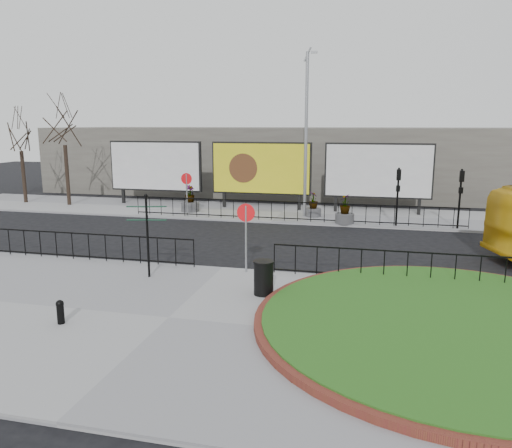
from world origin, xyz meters
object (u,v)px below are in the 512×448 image
(litter_bin, at_px, (264,278))
(planter_b, at_px, (313,207))
(fingerpost_sign, at_px, (147,227))
(bollard, at_px, (60,311))
(planter_a, at_px, (190,202))
(billboard_mid, at_px, (261,169))
(planter_c, at_px, (345,213))
(lamp_post, at_px, (306,133))

(litter_bin, height_order, planter_b, planter_b)
(fingerpost_sign, relative_size, bollard, 4.44)
(planter_a, height_order, planter_b, planter_a)
(billboard_mid, relative_size, planter_a, 3.92)
(fingerpost_sign, xyz_separation_m, litter_bin, (4.24, -0.86, -1.20))
(planter_b, xyz_separation_m, planter_c, (1.86, -1.60, 0.04))
(billboard_mid, height_order, fingerpost_sign, billboard_mid)
(planter_c, bearing_deg, billboard_mid, 146.32)
(lamp_post, bearing_deg, bollard, -103.55)
(billboard_mid, xyz_separation_m, bollard, (-1.10, -19.02, -2.12))
(planter_a, bearing_deg, bollard, -80.55)
(planter_b, bearing_deg, planter_a, 180.00)
(billboard_mid, bearing_deg, lamp_post, -33.25)
(lamp_post, bearing_deg, fingerpost_sign, -105.96)
(lamp_post, bearing_deg, billboard_mid, 146.75)
(planter_a, distance_m, planter_c, 9.44)
(lamp_post, bearing_deg, planter_a, 180.00)
(litter_bin, relative_size, planter_b, 0.76)
(bollard, bearing_deg, litter_bin, 36.44)
(fingerpost_sign, height_order, bollard, fingerpost_sign)
(planter_c, bearing_deg, planter_a, 170.24)
(bollard, bearing_deg, planter_c, 67.30)
(planter_b, bearing_deg, billboard_mid, 150.61)
(planter_a, bearing_deg, planter_b, 0.00)
(bollard, bearing_deg, billboard_mid, 86.68)
(lamp_post, height_order, bollard, lamp_post)
(fingerpost_sign, bearing_deg, billboard_mid, 77.84)
(lamp_post, distance_m, bollard, 18.07)
(litter_bin, bearing_deg, fingerpost_sign, 168.53)
(lamp_post, distance_m, planter_a, 8.10)
(lamp_post, xyz_separation_m, bollard, (-4.11, -17.05, -4.35))
(billboard_mid, relative_size, planter_c, 3.99)
(lamp_post, height_order, planter_c, lamp_post)
(bollard, relative_size, litter_bin, 0.61)
(billboard_mid, relative_size, lamp_post, 0.67)
(litter_bin, xyz_separation_m, planter_b, (-0.12, 13.56, -0.01))
(fingerpost_sign, distance_m, planter_a, 13.18)
(bollard, height_order, planter_a, planter_a)
(bollard, xyz_separation_m, planter_c, (6.46, 15.45, 0.21))
(bollard, xyz_separation_m, litter_bin, (4.72, 3.48, 0.19))
(litter_bin, bearing_deg, bollard, -143.56)
(billboard_mid, relative_size, fingerpost_sign, 2.14)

